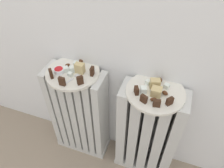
% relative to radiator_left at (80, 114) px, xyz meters
% --- Properties ---
extents(radiator_left, '(0.31, 0.14, 0.60)m').
position_rel_radiator_left_xyz_m(radiator_left, '(0.00, 0.00, 0.00)').
color(radiator_left, silver).
rests_on(radiator_left, ground_plane).
extents(radiator_right, '(0.31, 0.14, 0.60)m').
position_rel_radiator_left_xyz_m(radiator_right, '(0.39, 0.00, 0.00)').
color(radiator_right, silver).
rests_on(radiator_right, ground_plane).
extents(plate_left, '(0.25, 0.25, 0.01)m').
position_rel_radiator_left_xyz_m(plate_left, '(-0.00, 0.00, 0.31)').
color(plate_left, silver).
rests_on(plate_left, radiator_left).
extents(plate_right, '(0.25, 0.25, 0.01)m').
position_rel_radiator_left_xyz_m(plate_right, '(0.39, 0.00, 0.31)').
color(plate_right, silver).
rests_on(plate_right, radiator_right).
extents(dark_cake_slice_left_0, '(0.03, 0.03, 0.04)m').
position_rel_radiator_left_xyz_m(dark_cake_slice_left_0, '(-0.07, -0.07, 0.34)').
color(dark_cake_slice_left_0, '#382114').
rests_on(dark_cake_slice_left_0, plate_left).
extents(dark_cake_slice_left_1, '(0.03, 0.01, 0.04)m').
position_rel_radiator_left_xyz_m(dark_cake_slice_left_1, '(0.00, -0.10, 0.34)').
color(dark_cake_slice_left_1, '#382114').
rests_on(dark_cake_slice_left_1, plate_left).
extents(dark_cake_slice_left_2, '(0.03, 0.03, 0.04)m').
position_rel_radiator_left_xyz_m(dark_cake_slice_left_2, '(0.07, -0.06, 0.34)').
color(dark_cake_slice_left_2, '#382114').
rests_on(dark_cake_slice_left_2, plate_left).
extents(dark_cake_slice_left_3, '(0.02, 0.03, 0.04)m').
position_rel_radiator_left_xyz_m(dark_cake_slice_left_3, '(0.10, 0.01, 0.34)').
color(dark_cake_slice_left_3, '#382114').
rests_on(dark_cake_slice_left_3, plate_left).
extents(marble_cake_slice_left_0, '(0.04, 0.03, 0.05)m').
position_rel_radiator_left_xyz_m(marble_cake_slice_left_0, '(0.04, 0.01, 0.34)').
color(marble_cake_slice_left_0, tan).
rests_on(marble_cake_slice_left_0, plate_left).
extents(turkish_delight_left_0, '(0.02, 0.02, 0.02)m').
position_rel_radiator_left_xyz_m(turkish_delight_left_0, '(0.01, -0.03, 0.32)').
color(turkish_delight_left_0, white).
rests_on(turkish_delight_left_0, plate_left).
extents(turkish_delight_left_1, '(0.03, 0.03, 0.02)m').
position_rel_radiator_left_xyz_m(turkish_delight_left_1, '(-0.00, 0.04, 0.33)').
color(turkish_delight_left_1, white).
rests_on(turkish_delight_left_1, plate_left).
extents(turkish_delight_left_2, '(0.03, 0.03, 0.02)m').
position_rel_radiator_left_xyz_m(turkish_delight_left_2, '(-0.03, -0.01, 0.33)').
color(turkish_delight_left_2, white).
rests_on(turkish_delight_left_2, plate_left).
extents(turkish_delight_left_3, '(0.03, 0.03, 0.03)m').
position_rel_radiator_left_xyz_m(turkish_delight_left_3, '(-0.00, 0.00, 0.33)').
color(turkish_delight_left_3, white).
rests_on(turkish_delight_left_3, plate_left).
extents(medjool_date_left_0, '(0.03, 0.03, 0.02)m').
position_rel_radiator_left_xyz_m(medjool_date_left_0, '(-0.02, -0.07, 0.32)').
color(medjool_date_left_0, '#4C2814').
rests_on(medjool_date_left_0, plate_left).
extents(medjool_date_left_1, '(0.03, 0.03, 0.01)m').
position_rel_radiator_left_xyz_m(medjool_date_left_1, '(0.01, 0.08, 0.32)').
color(medjool_date_left_1, '#4C2814').
rests_on(medjool_date_left_1, plate_left).
extents(medjool_date_left_2, '(0.03, 0.03, 0.01)m').
position_rel_radiator_left_xyz_m(medjool_date_left_2, '(-0.04, 0.03, 0.32)').
color(medjool_date_left_2, '#4C2814').
rests_on(medjool_date_left_2, plate_left).
extents(jam_bowl_left, '(0.05, 0.05, 0.02)m').
position_rel_radiator_left_xyz_m(jam_bowl_left, '(-0.06, -0.03, 0.33)').
color(jam_bowl_left, white).
rests_on(jam_bowl_left, plate_left).
extents(dark_cake_slice_right_0, '(0.03, 0.03, 0.03)m').
position_rel_radiator_left_xyz_m(dark_cake_slice_right_0, '(0.31, -0.04, 0.33)').
color(dark_cake_slice_right_0, '#382114').
rests_on(dark_cake_slice_right_0, plate_right).
extents(dark_cake_slice_right_1, '(0.03, 0.02, 0.03)m').
position_rel_radiator_left_xyz_m(dark_cake_slice_right_1, '(0.35, -0.08, 0.33)').
color(dark_cake_slice_right_1, '#382114').
rests_on(dark_cake_slice_right_1, plate_right).
extents(dark_cake_slice_right_2, '(0.03, 0.02, 0.03)m').
position_rel_radiator_left_xyz_m(dark_cake_slice_right_2, '(0.41, -0.08, 0.33)').
color(dark_cake_slice_right_2, '#382114').
rests_on(dark_cake_slice_right_2, plate_right).
extents(dark_cake_slice_right_3, '(0.03, 0.03, 0.03)m').
position_rel_radiator_left_xyz_m(dark_cake_slice_right_3, '(0.45, -0.05, 0.33)').
color(dark_cake_slice_right_3, '#382114').
rests_on(dark_cake_slice_right_3, plate_right).
extents(marble_cake_slice_right_0, '(0.04, 0.04, 0.04)m').
position_rel_radiator_left_xyz_m(marble_cake_slice_right_0, '(0.39, -0.02, 0.33)').
color(marble_cake_slice_right_0, tan).
rests_on(marble_cake_slice_right_0, plate_right).
extents(marble_cake_slice_right_1, '(0.05, 0.04, 0.04)m').
position_rel_radiator_left_xyz_m(marble_cake_slice_right_1, '(0.38, 0.02, 0.34)').
color(marble_cake_slice_right_1, tan).
rests_on(marble_cake_slice_right_1, plate_right).
extents(turkish_delight_right_0, '(0.03, 0.03, 0.03)m').
position_rel_radiator_left_xyz_m(turkish_delight_right_0, '(0.34, -0.02, 0.33)').
color(turkish_delight_right_0, white).
rests_on(turkish_delight_right_0, plate_right).
extents(turkish_delight_right_1, '(0.03, 0.03, 0.02)m').
position_rel_radiator_left_xyz_m(turkish_delight_right_1, '(0.43, 0.03, 0.33)').
color(turkish_delight_right_1, white).
rests_on(turkish_delight_right_1, plate_right).
extents(turkish_delight_right_2, '(0.03, 0.03, 0.02)m').
position_rel_radiator_left_xyz_m(turkish_delight_right_2, '(0.35, 0.03, 0.32)').
color(turkish_delight_right_2, white).
rests_on(turkish_delight_right_2, plate_right).
extents(medjool_date_right_0, '(0.03, 0.03, 0.01)m').
position_rel_radiator_left_xyz_m(medjool_date_right_0, '(0.39, -0.06, 0.32)').
color(medjool_date_right_0, '#4C2814').
rests_on(medjool_date_right_0, plate_right).
extents(medjool_date_right_1, '(0.03, 0.03, 0.02)m').
position_rel_radiator_left_xyz_m(medjool_date_right_1, '(0.43, -0.01, 0.32)').
color(medjool_date_right_1, '#4C2814').
rests_on(medjool_date_right_1, plate_right).
extents(medjool_date_right_2, '(0.02, 0.03, 0.02)m').
position_rel_radiator_left_xyz_m(medjool_date_right_2, '(0.39, 0.07, 0.32)').
color(medjool_date_right_2, '#4C2814').
rests_on(medjool_date_right_2, plate_right).
extents(fork, '(0.05, 0.09, 0.00)m').
position_rel_radiator_left_xyz_m(fork, '(0.02, -0.05, 0.32)').
color(fork, silver).
rests_on(fork, plate_left).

